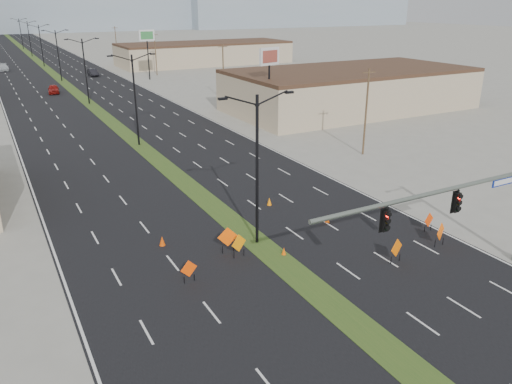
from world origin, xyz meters
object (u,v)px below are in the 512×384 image
streetlight_1 (135,97)px  construction_sign_1 (239,244)px  pole_sign_east_far (147,39)px  streetlight_4 (41,44)px  car_far (3,67)px  streetlight_3 (58,54)px  streetlight_6 (21,33)px  construction_sign_3 (397,249)px  construction_sign_4 (440,232)px  cone_0 (284,251)px  streetlight_5 (29,38)px  construction_sign_0 (189,270)px  signal_mast (479,203)px  cone_1 (269,202)px  cone_3 (162,241)px  streetlight_2 (85,69)px  streetlight_0 (257,167)px  cone_2 (327,219)px  construction_sign_2 (228,238)px  car_mid (93,73)px  construction_sign_5 (429,221)px  car_left (53,89)px  pole_sign_east_near (269,62)px

streetlight_1 → construction_sign_1: size_ratio=6.21×
pole_sign_east_far → construction_sign_1: bearing=-105.6°
streetlight_4 → car_far: 11.39m
streetlight_3 → car_far: streetlight_3 is taller
streetlight_6 → construction_sign_3: bearing=-87.9°
construction_sign_4 → cone_0: size_ratio=3.22×
streetlight_5 → construction_sign_0: size_ratio=7.02×
signal_mast → cone_1: 16.63m
car_far → cone_3: (3.69, -105.03, -0.43)m
streetlight_2 → construction_sign_3: (6.29, -62.53, -4.46)m
streetlight_0 → construction_sign_3: (6.29, -6.53, -4.46)m
streetlight_2 → pole_sign_east_far: size_ratio=1.01×
streetlight_6 → cone_2: (6.14, -167.59, -5.11)m
streetlight_0 → streetlight_3: size_ratio=1.00×
signal_mast → streetlight_2: bearing=97.4°
pole_sign_east_far → construction_sign_2: bearing=-106.0°
car_mid → construction_sign_5: (4.26, -92.64, 0.07)m
signal_mast → construction_sign_0: size_ratio=11.42×
streetlight_1 → streetlight_4: (0.00, 84.00, 0.00)m
streetlight_6 → streetlight_2: bearing=-90.0°
cone_3 → construction_sign_2: bearing=-40.6°
streetlight_4 → construction_sign_0: streetlight_4 is taller
construction_sign_0 → construction_sign_2: construction_sign_2 is taller
car_far → cone_0: 110.52m
streetlight_1 → construction_sign_1: (-2.00, -29.26, -4.47)m
streetlight_4 → car_left: bearing=-94.7°
construction_sign_0 → construction_sign_1: bearing=10.8°
streetlight_3 → cone_1: size_ratio=15.76×
pole_sign_east_near → streetlight_0: bearing=-136.4°
streetlight_6 → construction_sign_0: size_ratio=7.02×
streetlight_1 → streetlight_6: 140.00m
streetlight_5 → cone_0: bearing=-89.7°
streetlight_4 → construction_sign_3: 118.78m
streetlight_4 → cone_2: bearing=-86.9°
car_left → construction_sign_3: 76.11m
car_left → pole_sign_east_near: bearing=-54.4°
streetlight_5 → cone_0: streetlight_5 is taller
streetlight_2 → construction_sign_1: size_ratio=6.21×
construction_sign_2 → construction_sign_3: size_ratio=1.10×
construction_sign_5 → streetlight_4: bearing=83.6°
streetlight_2 → construction_sign_0: bearing=-95.7°
construction_sign_3 → cone_3: construction_sign_3 is taller
streetlight_3 → cone_0: bearing=-89.6°
pole_sign_east_far → cone_2: bearing=-100.0°
car_left → cone_0: car_left is taller
construction_sign_1 → streetlight_6: bearing=71.7°
car_left → cone_3: size_ratio=6.55×
construction_sign_0 → pole_sign_east_near: (23.81, 32.14, 7.27)m
construction_sign_1 → car_far: bearing=76.3°
cone_3 → streetlight_3: bearing=85.9°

